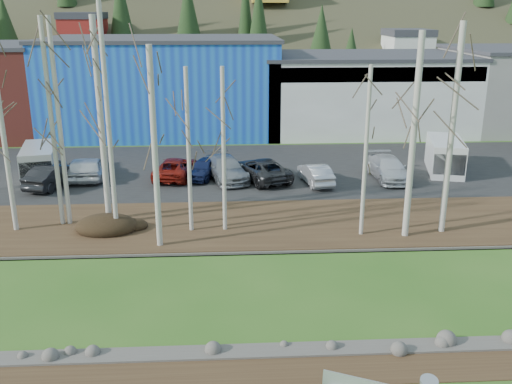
{
  "coord_description": "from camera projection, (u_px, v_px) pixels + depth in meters",
  "views": [
    {
      "loc": [
        -0.59,
        -12.98,
        10.75
      ],
      "look_at": [
        0.83,
        12.43,
        2.5
      ],
      "focal_mm": 40.0,
      "sensor_mm": 36.0,
      "label": 1
    }
  ],
  "objects": [
    {
      "name": "near_bank_rocks",
      "position": [
        247.0,
        353.0,
        18.61
      ],
      "size": [
        80.0,
        0.8,
        0.5
      ],
      "primitive_type": null,
      "color": "#47423D",
      "rests_on": "ground"
    },
    {
      "name": "birch_5",
      "position": [
        224.0,
        151.0,
        27.4
      ],
      "size": [
        0.2,
        0.2,
        8.04
      ],
      "color": "beige",
      "rests_on": "far_bank"
    },
    {
      "name": "van_white",
      "position": [
        445.0,
        156.0,
        38.34
      ],
      "size": [
        3.22,
        5.34,
        2.18
      ],
      "rotation": [
        0.0,
        0.0,
        -0.24
      ],
      "color": "white",
      "rests_on": "parking_lot"
    },
    {
      "name": "car_0",
      "position": [
        82.0,
        168.0,
        36.91
      ],
      "size": [
        1.98,
        4.26,
        1.41
      ],
      "primitive_type": "imported",
      "rotation": [
        0.0,
        0.0,
        3.22
      ],
      "color": "silver",
      "rests_on": "parking_lot"
    },
    {
      "name": "far_bank_rocks",
      "position": [
        240.0,
        251.0,
        26.4
      ],
      "size": [
        80.0,
        0.8,
        0.46
      ],
      "primitive_type": null,
      "color": "#47423D",
      "rests_on": "ground"
    },
    {
      "name": "birch_8",
      "position": [
        452.0,
        132.0,
        26.85
      ],
      "size": [
        0.29,
        0.29,
        10.06
      ],
      "color": "beige",
      "rests_on": "far_bank"
    },
    {
      "name": "birch_11",
      "position": [
        52.0,
        125.0,
        27.83
      ],
      "size": [
        0.23,
        0.23,
        10.27
      ],
      "color": "beige",
      "rests_on": "far_bank"
    },
    {
      "name": "birch_10",
      "position": [
        189.0,
        152.0,
        27.31
      ],
      "size": [
        0.2,
        0.2,
        8.04
      ],
      "color": "beige",
      "rests_on": "far_bank"
    },
    {
      "name": "building_white",
      "position": [
        361.0,
        92.0,
        52.28
      ],
      "size": [
        18.36,
        12.24,
        6.8
      ],
      "color": "#B8B9B4",
      "rests_on": "ground"
    },
    {
      "name": "birch_4",
      "position": [
        155.0,
        150.0,
        25.33
      ],
      "size": [
        0.27,
        0.27,
        9.14
      ],
      "color": "beige",
      "rests_on": "far_bank"
    },
    {
      "name": "building_blue",
      "position": [
        164.0,
        85.0,
        51.12
      ],
      "size": [
        20.4,
        12.24,
        8.3
      ],
      "color": "#1643B8",
      "rests_on": "ground"
    },
    {
      "name": "car_6",
      "position": [
        262.0,
        169.0,
        36.65
      ],
      "size": [
        4.07,
        5.6,
        1.41
      ],
      "primitive_type": "imported",
      "rotation": [
        0.0,
        0.0,
        3.52
      ],
      "color": "#292A2C",
      "rests_on": "parking_lot"
    },
    {
      "name": "car_5",
      "position": [
        316.0,
        174.0,
        35.89
      ],
      "size": [
        1.96,
        4.03,
        1.27
      ],
      "primitive_type": "imported",
      "rotation": [
        0.0,
        0.0,
        3.31
      ],
      "color": "#B4B4B6",
      "rests_on": "parking_lot"
    },
    {
      "name": "van_grey",
      "position": [
        39.0,
        163.0,
        36.79
      ],
      "size": [
        2.92,
        5.06,
        2.08
      ],
      "rotation": [
        0.0,
        0.0,
        0.21
      ],
      "color": "#B7BABC",
      "rests_on": "parking_lot"
    },
    {
      "name": "parking_lot",
      "position": [
        234.0,
        170.0,
        39.4
      ],
      "size": [
        80.0,
        14.0,
        0.14
      ],
      "primitive_type": "cube",
      "color": "black",
      "rests_on": "ground"
    },
    {
      "name": "car_8",
      "position": [
        50.0,
        169.0,
        36.8
      ],
      "size": [
        1.98,
        4.26,
        1.41
      ],
      "primitive_type": "imported",
      "rotation": [
        0.0,
        0.0,
        3.22
      ],
      "color": "silver",
      "rests_on": "parking_lot"
    },
    {
      "name": "birch_0",
      "position": [
        3.0,
        130.0,
        27.03
      ],
      "size": [
        0.24,
        0.24,
        10.17
      ],
      "color": "beige",
      "rests_on": "far_bank"
    },
    {
      "name": "dirt_mound",
      "position": [
        106.0,
        225.0,
        28.35
      ],
      "size": [
        3.09,
        2.18,
        0.61
      ],
      "primitive_type": "ellipsoid",
      "color": "black",
      "rests_on": "far_bank"
    },
    {
      "name": "birch_3",
      "position": [
        108.0,
        121.0,
        26.52
      ],
      "size": [
        0.22,
        0.22,
        11.12
      ],
      "color": "beige",
      "rests_on": "far_bank"
    },
    {
      "name": "birch_1",
      "position": [
        60.0,
        125.0,
        27.85
      ],
      "size": [
        0.23,
        0.23,
        10.27
      ],
      "color": "beige",
      "rests_on": "far_bank"
    },
    {
      "name": "car_7",
      "position": [
        388.0,
        168.0,
        36.87
      ],
      "size": [
        2.17,
        4.94,
        1.41
      ],
      "primitive_type": "imported",
      "rotation": [
        0.0,
        0.0,
        0.04
      ],
      "color": "silver",
      "rests_on": "parking_lot"
    },
    {
      "name": "birch_6",
      "position": [
        366.0,
        153.0,
        26.78
      ],
      "size": [
        0.19,
        0.19,
        8.17
      ],
      "color": "beige",
      "rests_on": "far_bank"
    },
    {
      "name": "car_9",
      "position": [
        92.0,
        168.0,
        36.94
      ],
      "size": [
        1.98,
        4.26,
        1.41
      ],
      "primitive_type": "imported",
      "rotation": [
        0.0,
        0.0,
        3.22
      ],
      "color": "silver",
      "rests_on": "parking_lot"
    },
    {
      "name": "river",
      "position": [
        242.0,
        293.0,
        22.51
      ],
      "size": [
        80.0,
        8.0,
        0.9
      ],
      "primitive_type": null,
      "color": "#141D31",
      "rests_on": "ground"
    },
    {
      "name": "car_1",
      "position": [
        53.0,
        175.0,
        35.25
      ],
      "size": [
        2.82,
        4.64,
        1.44
      ],
      "primitive_type": "imported",
      "rotation": [
        0.0,
        0.0,
        2.82
      ],
      "color": "black",
      "rests_on": "parking_lot"
    },
    {
      "name": "car_2",
      "position": [
        176.0,
        168.0,
        37.18
      ],
      "size": [
        2.96,
        5.03,
        1.31
      ],
      "primitive_type": "imported",
      "rotation": [
        0.0,
        0.0,
        2.97
      ],
      "color": "maroon",
      "rests_on": "parking_lot"
    },
    {
      "name": "car_4",
      "position": [
        204.0,
        168.0,
        37.14
      ],
      "size": [
        2.77,
        4.05,
        1.28
      ],
      "primitive_type": "imported",
      "rotation": [
        0.0,
        0.0,
        -0.37
      ],
      "color": "#161F48",
      "rests_on": "parking_lot"
    },
    {
      "name": "dirt_strip",
      "position": [
        248.0,
        371.0,
        17.66
      ],
      "size": [
        80.0,
        1.8,
        0.03
      ],
      "primitive_type": "cube",
      "color": "#382616",
      "rests_on": "ground"
    },
    {
      "name": "car_3",
      "position": [
        225.0,
        168.0,
        36.77
      ],
      "size": [
        3.44,
        5.45,
        1.47
      ],
      "primitive_type": "imported",
      "rotation": [
        0.0,
        0.0,
        0.29
      ],
      "color": "gray",
      "rests_on": "parking_lot"
    },
    {
      "name": "birch_7",
      "position": [
        413.0,
        138.0,
        26.37
      ],
      "size": [
        0.3,
        0.3,
        9.67
      ],
      "color": "beige",
      "rests_on": "far_bank"
    },
    {
      "name": "birch_2",
      "position": [
        101.0,
        124.0,
        27.87
      ],
      "size": [
        0.3,
        0.3,
        10.32
      ],
      "color": "beige",
      "rests_on": "far_bank"
    },
    {
      "name": "far_bank",
      "position": [
        238.0,
        225.0,
        29.42
      ],
      "size": [
        80.0,
        7.0,
        0.15
      ],
      "primitive_type": "cube",
      "color": "#382616",
      "rests_on": "ground"
    }
  ]
}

